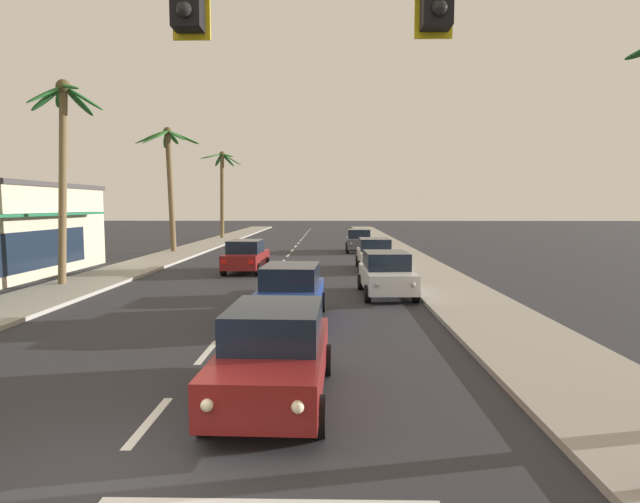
{
  "coord_description": "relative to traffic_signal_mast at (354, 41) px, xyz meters",
  "views": [
    {
      "loc": [
        2.91,
        -6.22,
        3.47
      ],
      "look_at": [
        2.63,
        8.0,
        2.2
      ],
      "focal_mm": 29.13,
      "sensor_mm": 36.0,
      "label": 1
    }
  ],
  "objects": [
    {
      "name": "ground_plane",
      "position": [
        -3.17,
        0.39,
        -5.25
      ],
      "size": [
        220.0,
        220.0,
        0.0
      ],
      "primitive_type": "plane",
      "color": "#2D2D33"
    },
    {
      "name": "sidewalk_right",
      "position": [
        4.63,
        20.39,
        -5.18
      ],
      "size": [
        3.2,
        110.0,
        0.14
      ],
      "primitive_type": "cube",
      "color": "#9E998E",
      "rests_on": "ground"
    },
    {
      "name": "sidewalk_left",
      "position": [
        -10.97,
        20.39,
        -5.18
      ],
      "size": [
        3.2,
        110.0,
        0.14
      ],
      "primitive_type": "cube",
      "color": "#9E998E",
      "rests_on": "ground"
    },
    {
      "name": "lane_markings",
      "position": [
        -2.74,
        20.9,
        -5.25
      ],
      "size": [
        4.28,
        89.11,
        0.01
      ],
      "color": "silver",
      "rests_on": "ground"
    },
    {
      "name": "traffic_signal_mast",
      "position": [
        0.0,
        0.0,
        0.0
      ],
      "size": [
        10.9,
        0.41,
        7.41
      ],
      "color": "#2D2D33",
      "rests_on": "ground"
    },
    {
      "name": "sedan_lead_at_stop_bar",
      "position": [
        -1.25,
        3.16,
        -4.4
      ],
      "size": [
        2.05,
        4.49,
        1.68
      ],
      "color": "maroon",
      "rests_on": "ground"
    },
    {
      "name": "sedan_third_in_queue",
      "position": [
        -1.45,
        9.54,
        -4.4
      ],
      "size": [
        2.11,
        4.51,
        1.68
      ],
      "color": "navy",
      "rests_on": "ground"
    },
    {
      "name": "sedan_oncoming_far",
      "position": [
        -4.62,
        20.84,
        -4.4
      ],
      "size": [
        2.07,
        4.5,
        1.68
      ],
      "color": "maroon",
      "rests_on": "ground"
    },
    {
      "name": "sedan_parked_nearest_kerb",
      "position": [
        1.89,
        32.9,
        -4.4
      ],
      "size": [
        2.01,
        4.48,
        1.68
      ],
      "color": "#4C515B",
      "rests_on": "ground"
    },
    {
      "name": "sedan_parked_mid_kerb",
      "position": [
        2.16,
        22.15,
        -4.4
      ],
      "size": [
        1.98,
        4.46,
        1.68
      ],
      "color": "silver",
      "rests_on": "ground"
    },
    {
      "name": "sedan_parked_far_kerb",
      "position": [
        1.9,
        14.0,
        -4.4
      ],
      "size": [
        2.04,
        4.49,
        1.68
      ],
      "color": "silver",
      "rests_on": "ground"
    },
    {
      "name": "palm_left_second",
      "position": [
        -11.37,
        15.84,
        0.82
      ],
      "size": [
        3.16,
        2.98,
        8.64
      ],
      "color": "brown",
      "rests_on": "ground"
    },
    {
      "name": "palm_left_third",
      "position": [
        -11.86,
        31.65,
        1.18
      ],
      "size": [
        4.61,
        4.74,
        9.05
      ],
      "color": "brown",
      "rests_on": "ground"
    },
    {
      "name": "palm_left_farthest",
      "position": [
        -11.32,
        47.41,
        0.74
      ],
      "size": [
        4.12,
        3.79,
        8.95
      ],
      "color": "brown",
      "rests_on": "ground"
    }
  ]
}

